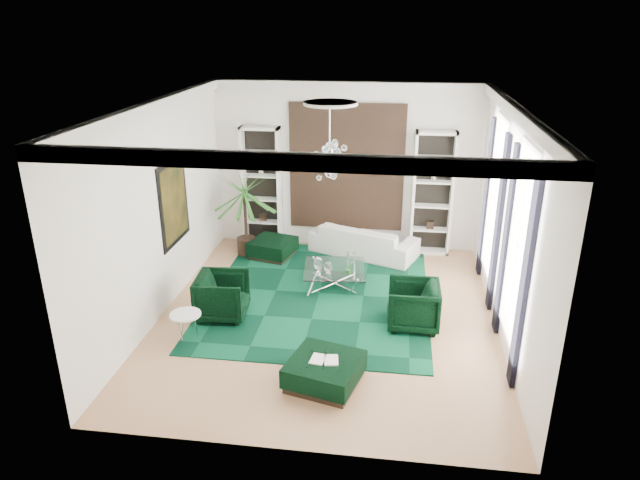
# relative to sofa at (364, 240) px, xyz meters

# --- Properties ---
(floor) EXTENTS (6.00, 7.00, 0.02)m
(floor) POSITION_rel_sofa_xyz_m (-0.47, -2.95, -0.36)
(floor) COLOR tan
(floor) RESTS_ON ground
(ceiling) EXTENTS (6.00, 7.00, 0.02)m
(ceiling) POSITION_rel_sofa_xyz_m (-0.47, -2.95, 3.46)
(ceiling) COLOR white
(ceiling) RESTS_ON ground
(wall_back) EXTENTS (6.00, 0.02, 3.80)m
(wall_back) POSITION_rel_sofa_xyz_m (-0.47, 0.56, 1.55)
(wall_back) COLOR white
(wall_back) RESTS_ON ground
(wall_front) EXTENTS (6.00, 0.02, 3.80)m
(wall_front) POSITION_rel_sofa_xyz_m (-0.47, -6.46, 1.55)
(wall_front) COLOR white
(wall_front) RESTS_ON ground
(wall_left) EXTENTS (0.02, 7.00, 3.80)m
(wall_left) POSITION_rel_sofa_xyz_m (-3.48, -2.95, 1.55)
(wall_left) COLOR white
(wall_left) RESTS_ON ground
(wall_right) EXTENTS (0.02, 7.00, 3.80)m
(wall_right) POSITION_rel_sofa_xyz_m (2.54, -2.95, 1.55)
(wall_right) COLOR white
(wall_right) RESTS_ON ground
(crown_molding) EXTENTS (6.00, 7.00, 0.18)m
(crown_molding) POSITION_rel_sofa_xyz_m (-0.47, -2.95, 3.35)
(crown_molding) COLOR white
(crown_molding) RESTS_ON ceiling
(ceiling_medallion) EXTENTS (0.90, 0.90, 0.05)m
(ceiling_medallion) POSITION_rel_sofa_xyz_m (-0.47, -2.65, 3.42)
(ceiling_medallion) COLOR white
(ceiling_medallion) RESTS_ON ceiling
(tapestry) EXTENTS (2.50, 0.06, 2.80)m
(tapestry) POSITION_rel_sofa_xyz_m (-0.47, 0.51, 1.55)
(tapestry) COLOR black
(tapestry) RESTS_ON wall_back
(shelving_left) EXTENTS (0.90, 0.38, 2.80)m
(shelving_left) POSITION_rel_sofa_xyz_m (-2.42, 0.36, 1.05)
(shelving_left) COLOR white
(shelving_left) RESTS_ON floor
(shelving_right) EXTENTS (0.90, 0.38, 2.80)m
(shelving_right) POSITION_rel_sofa_xyz_m (1.48, 0.36, 1.05)
(shelving_right) COLOR white
(shelving_right) RESTS_ON floor
(painting) EXTENTS (0.04, 1.30, 1.60)m
(painting) POSITION_rel_sofa_xyz_m (-3.44, -2.35, 1.50)
(painting) COLOR black
(painting) RESTS_ON wall_left
(window_near) EXTENTS (0.03, 1.10, 2.90)m
(window_near) POSITION_rel_sofa_xyz_m (2.52, -3.85, 1.55)
(window_near) COLOR white
(window_near) RESTS_ON wall_right
(curtain_near_a) EXTENTS (0.07, 0.30, 3.25)m
(curtain_near_a) POSITION_rel_sofa_xyz_m (2.49, -4.63, 1.30)
(curtain_near_a) COLOR black
(curtain_near_a) RESTS_ON floor
(curtain_near_b) EXTENTS (0.07, 0.30, 3.25)m
(curtain_near_b) POSITION_rel_sofa_xyz_m (2.49, -3.07, 1.30)
(curtain_near_b) COLOR black
(curtain_near_b) RESTS_ON floor
(window_far) EXTENTS (0.03, 1.10, 2.90)m
(window_far) POSITION_rel_sofa_xyz_m (2.52, -1.45, 1.55)
(window_far) COLOR white
(window_far) RESTS_ON wall_right
(curtain_far_a) EXTENTS (0.07, 0.30, 3.25)m
(curtain_far_a) POSITION_rel_sofa_xyz_m (2.49, -2.23, 1.30)
(curtain_far_a) COLOR black
(curtain_far_a) RESTS_ON floor
(curtain_far_b) EXTENTS (0.07, 0.30, 3.25)m
(curtain_far_b) POSITION_rel_sofa_xyz_m (2.49, -0.67, 1.30)
(curtain_far_b) COLOR black
(curtain_far_b) RESTS_ON floor
(rug) EXTENTS (4.20, 5.00, 0.02)m
(rug) POSITION_rel_sofa_xyz_m (-0.73, -2.12, -0.34)
(rug) COLOR black
(rug) RESTS_ON floor
(sofa) EXTENTS (2.57, 1.73, 0.70)m
(sofa) POSITION_rel_sofa_xyz_m (0.00, 0.00, 0.00)
(sofa) COLOR silver
(sofa) RESTS_ON floor
(armchair_left) EXTENTS (0.95, 0.93, 0.81)m
(armchair_left) POSITION_rel_sofa_xyz_m (-2.34, -3.22, 0.06)
(armchair_left) COLOR black
(armchair_left) RESTS_ON floor
(armchair_right) EXTENTS (0.90, 0.88, 0.81)m
(armchair_right) POSITION_rel_sofa_xyz_m (1.06, -3.11, 0.06)
(armchair_right) COLOR black
(armchair_right) RESTS_ON floor
(coffee_table) EXTENTS (1.31, 1.31, 0.41)m
(coffee_table) POSITION_rel_sofa_xyz_m (-0.47, -1.76, -0.14)
(coffee_table) COLOR white
(coffee_table) RESTS_ON floor
(ottoman_side) EXTENTS (1.10, 1.10, 0.40)m
(ottoman_side) POSITION_rel_sofa_xyz_m (-2.03, -0.39, -0.15)
(ottoman_side) COLOR black
(ottoman_side) RESTS_ON floor
(ottoman_front) EXTENTS (1.22, 1.22, 0.40)m
(ottoman_front) POSITION_rel_sofa_xyz_m (-0.25, -5.00, -0.15)
(ottoman_front) COLOR black
(ottoman_front) RESTS_ON floor
(book) EXTENTS (0.42, 0.28, 0.03)m
(book) POSITION_rel_sofa_xyz_m (-0.25, -5.00, 0.07)
(book) COLOR white
(book) RESTS_ON ottoman_front
(side_table) EXTENTS (0.62, 0.62, 0.50)m
(side_table) POSITION_rel_sofa_xyz_m (-2.69, -4.13, -0.10)
(side_table) COLOR white
(side_table) RESTS_ON floor
(palm) EXTENTS (1.88, 1.88, 2.40)m
(palm) POSITION_rel_sofa_xyz_m (-2.65, -0.34, 0.85)
(palm) COLOR #2A6D23
(palm) RESTS_ON floor
(chandelier) EXTENTS (1.05, 1.05, 0.72)m
(chandelier) POSITION_rel_sofa_xyz_m (-0.46, -2.80, 2.50)
(chandelier) COLOR white
(chandelier) RESTS_ON ceiling
(table_plant) EXTENTS (0.16, 0.15, 0.24)m
(table_plant) POSITION_rel_sofa_xyz_m (-0.17, -2.01, 0.18)
(table_plant) COLOR #2A6D23
(table_plant) RESTS_ON coffee_table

